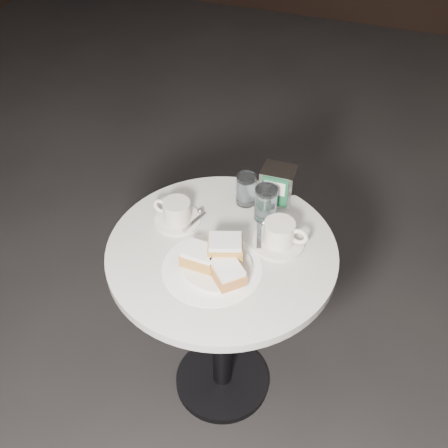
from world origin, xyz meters
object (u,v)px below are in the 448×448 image
coffee_cup_left (177,213)px  napkin_dispenser (278,185)px  water_glass_left (246,190)px  coffee_cup_right (279,235)px  water_glass_right (266,204)px  cafe_table (222,291)px  beignet_plate (218,261)px

coffee_cup_left → napkin_dispenser: 0.34m
coffee_cup_left → napkin_dispenser: napkin_dispenser is taller
coffee_cup_left → water_glass_left: size_ratio=1.50×
coffee_cup_right → water_glass_right: water_glass_right is taller
coffee_cup_left → water_glass_left: 0.24m
cafe_table → napkin_dispenser: bearing=70.6°
napkin_dispenser → coffee_cup_right: bearing=-74.0°
coffee_cup_right → water_glass_right: (-0.07, 0.10, 0.02)m
water_glass_right → napkin_dispenser: size_ratio=0.92×
beignet_plate → coffee_cup_left: bearing=141.1°
water_glass_left → coffee_cup_left: bearing=-138.5°
cafe_table → coffee_cup_right: size_ratio=4.33×
water_glass_right → coffee_cup_left: bearing=-157.6°
beignet_plate → coffee_cup_right: beignet_plate is taller
beignet_plate → napkin_dispenser: size_ratio=2.06×
napkin_dispenser → coffee_cup_left: bearing=-144.4°
beignet_plate → coffee_cup_left: 0.25m
water_glass_left → cafe_table: bearing=-90.8°
coffee_cup_left → water_glass_right: 0.28m
beignet_plate → water_glass_right: water_glass_right is taller
beignet_plate → cafe_table: bearing=100.8°
water_glass_left → water_glass_right: size_ratio=0.92×
water_glass_right → napkin_dispenser: napkin_dispenser is taller
coffee_cup_right → water_glass_left: bearing=134.1°
coffee_cup_right → beignet_plate: bearing=-132.2°
beignet_plate → napkin_dispenser: napkin_dispenser is taller
cafe_table → water_glass_right: bearing=65.0°
napkin_dispenser → beignet_plate: bearing=-103.8°
beignet_plate → napkin_dispenser: bearing=77.2°
coffee_cup_right → water_glass_right: size_ratio=1.49×
coffee_cup_left → napkin_dispenser: bearing=39.1°
coffee_cup_right → water_glass_right: bearing=124.9°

